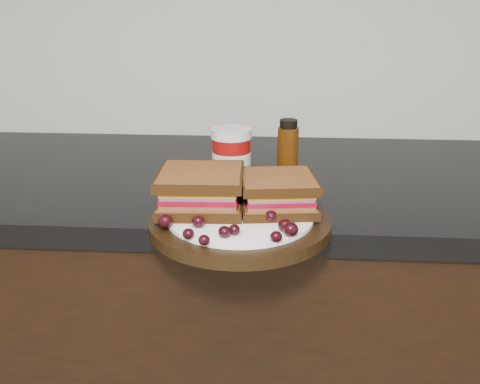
% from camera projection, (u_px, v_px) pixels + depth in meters
% --- Properties ---
extents(base_cabinets, '(3.96, 0.58, 0.86)m').
position_uv_depth(base_cabinets, '(171.00, 358.00, 1.27)').
color(base_cabinets, black).
rests_on(base_cabinets, ground_plane).
extents(countertop, '(3.98, 0.60, 0.04)m').
position_uv_depth(countertop, '(161.00, 179.00, 1.12)').
color(countertop, black).
rests_on(countertop, base_cabinets).
extents(plate, '(0.28, 0.28, 0.02)m').
position_uv_depth(plate, '(240.00, 223.00, 0.83)').
color(plate, black).
rests_on(plate, countertop).
extents(sandwich_left, '(0.14, 0.14, 0.06)m').
position_uv_depth(sandwich_left, '(201.00, 190.00, 0.84)').
color(sandwich_left, brown).
rests_on(sandwich_left, plate).
extents(sandwich_right, '(0.13, 0.13, 0.05)m').
position_uv_depth(sandwich_right, '(278.00, 193.00, 0.83)').
color(sandwich_right, brown).
rests_on(sandwich_right, plate).
extents(grape_0, '(0.02, 0.02, 0.02)m').
position_uv_depth(grape_0, '(165.00, 221.00, 0.77)').
color(grape_0, black).
rests_on(grape_0, plate).
extents(grape_1, '(0.02, 0.02, 0.02)m').
position_uv_depth(grape_1, '(198.00, 221.00, 0.77)').
color(grape_1, black).
rests_on(grape_1, plate).
extents(grape_2, '(0.02, 0.02, 0.02)m').
position_uv_depth(grape_2, '(188.00, 234.00, 0.73)').
color(grape_2, black).
rests_on(grape_2, plate).
extents(grape_3, '(0.02, 0.02, 0.01)m').
position_uv_depth(grape_3, '(204.00, 240.00, 0.72)').
color(grape_3, black).
rests_on(grape_3, plate).
extents(grape_4, '(0.02, 0.02, 0.02)m').
position_uv_depth(grape_4, '(225.00, 232.00, 0.74)').
color(grape_4, black).
rests_on(grape_4, plate).
extents(grape_5, '(0.02, 0.02, 0.02)m').
position_uv_depth(grape_5, '(234.00, 230.00, 0.75)').
color(grape_5, black).
rests_on(grape_5, plate).
extents(grape_6, '(0.02, 0.02, 0.02)m').
position_uv_depth(grape_6, '(276.00, 237.00, 0.72)').
color(grape_6, black).
rests_on(grape_6, plate).
extents(grape_7, '(0.02, 0.02, 0.02)m').
position_uv_depth(grape_7, '(291.00, 229.00, 0.74)').
color(grape_7, black).
rests_on(grape_7, plate).
extents(grape_8, '(0.02, 0.02, 0.02)m').
position_uv_depth(grape_8, '(285.00, 225.00, 0.76)').
color(grape_8, black).
rests_on(grape_8, plate).
extents(grape_9, '(0.02, 0.02, 0.02)m').
position_uv_depth(grape_9, '(271.00, 216.00, 0.79)').
color(grape_9, black).
rests_on(grape_9, plate).
extents(grape_10, '(0.02, 0.02, 0.02)m').
position_uv_depth(grape_10, '(293.00, 209.00, 0.82)').
color(grape_10, black).
rests_on(grape_10, plate).
extents(grape_11, '(0.02, 0.02, 0.02)m').
position_uv_depth(grape_11, '(280.00, 206.00, 0.83)').
color(grape_11, black).
rests_on(grape_11, plate).
extents(grape_12, '(0.02, 0.02, 0.02)m').
position_uv_depth(grape_12, '(282.00, 204.00, 0.84)').
color(grape_12, black).
rests_on(grape_12, plate).
extents(grape_13, '(0.02, 0.02, 0.02)m').
position_uv_depth(grape_13, '(206.00, 195.00, 0.87)').
color(grape_13, black).
rests_on(grape_13, plate).
extents(grape_14, '(0.02, 0.02, 0.01)m').
position_uv_depth(grape_14, '(195.00, 202.00, 0.85)').
color(grape_14, black).
rests_on(grape_14, plate).
extents(grape_15, '(0.02, 0.02, 0.02)m').
position_uv_depth(grape_15, '(201.00, 204.00, 0.83)').
color(grape_15, black).
rests_on(grape_15, plate).
extents(grape_16, '(0.02, 0.02, 0.02)m').
position_uv_depth(grape_16, '(177.00, 211.00, 0.81)').
color(grape_16, black).
rests_on(grape_16, plate).
extents(grape_17, '(0.02, 0.02, 0.02)m').
position_uv_depth(grape_17, '(218.00, 198.00, 0.86)').
color(grape_17, black).
rests_on(grape_17, plate).
extents(grape_18, '(0.02, 0.02, 0.02)m').
position_uv_depth(grape_18, '(195.00, 199.00, 0.85)').
color(grape_18, black).
rests_on(grape_18, plate).
extents(grape_19, '(0.02, 0.02, 0.02)m').
position_uv_depth(grape_19, '(183.00, 207.00, 0.83)').
color(grape_19, black).
rests_on(grape_19, plate).
extents(condiment_jar, '(0.10, 0.10, 0.11)m').
position_uv_depth(condiment_jar, '(231.00, 158.00, 1.00)').
color(condiment_jar, maroon).
rests_on(condiment_jar, countertop).
extents(oil_bottle, '(0.05, 0.05, 0.12)m').
position_uv_depth(oil_bottle, '(288.00, 149.00, 1.05)').
color(oil_bottle, '#442206').
rests_on(oil_bottle, countertop).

